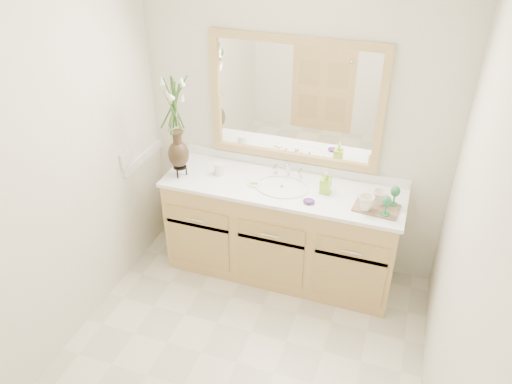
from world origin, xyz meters
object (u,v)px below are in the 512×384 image
at_px(tumbler, 219,169).
at_px(tray, 376,208).
at_px(soap_bottle, 326,183).
at_px(flower_vase, 175,112).

height_order(tumbler, tray, tumbler).
bearing_deg(soap_bottle, tray, -11.87).
bearing_deg(flower_vase, soap_bottle, 6.45).
xyz_separation_m(flower_vase, tray, (1.51, 0.03, -0.52)).
bearing_deg(tumbler, soap_bottle, 0.93).
height_order(flower_vase, tray, flower_vase).
xyz_separation_m(tumbler, soap_bottle, (0.84, 0.01, 0.03)).
height_order(soap_bottle, tray, soap_bottle).
bearing_deg(tray, tumbler, -178.26).
bearing_deg(soap_bottle, tumbler, -176.75).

